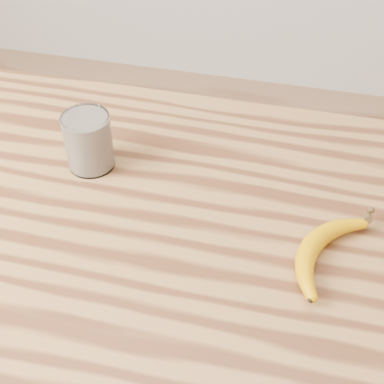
# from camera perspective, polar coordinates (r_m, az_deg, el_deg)

# --- Properties ---
(table) EXTENTS (1.20, 0.80, 0.90)m
(table) POSITION_cam_1_polar(r_m,az_deg,el_deg) (1.06, -5.68, -7.10)
(table) COLOR #9B6B39
(table) RESTS_ON ground
(smoothie_glass) EXTENTS (0.09, 0.09, 0.11)m
(smoothie_glass) POSITION_cam_1_polar(r_m,az_deg,el_deg) (1.04, -10.97, 5.34)
(smoothie_glass) COLOR white
(smoothie_glass) RESTS_ON table
(banana) EXTENTS (0.20, 0.30, 0.03)m
(banana) POSITION_cam_1_polar(r_m,az_deg,el_deg) (0.90, 12.66, -5.48)
(banana) COLOR #D89100
(banana) RESTS_ON table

